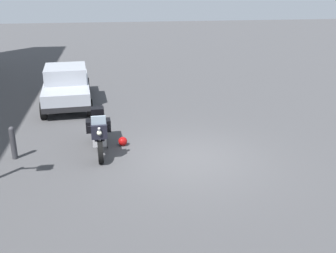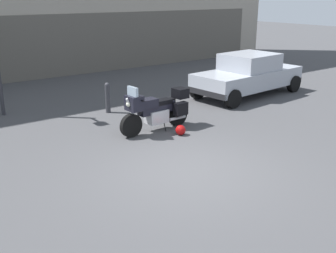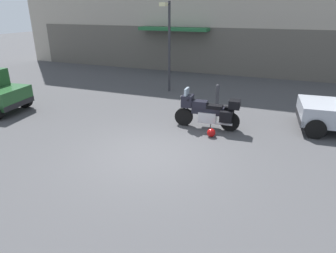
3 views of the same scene
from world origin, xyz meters
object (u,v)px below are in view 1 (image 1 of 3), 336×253
(helmet, at_px, (123,141))
(car_sedan_far, at_px, (67,85))
(bollard_curbside, at_px, (13,142))
(motorcycle, at_px, (99,131))

(helmet, height_order, car_sedan_far, car_sedan_far)
(helmet, distance_m, bollard_curbside, 3.19)
(helmet, relative_size, car_sedan_far, 0.06)
(helmet, xyz_separation_m, bollard_curbside, (-0.52, 3.12, 0.38))
(helmet, xyz_separation_m, car_sedan_far, (4.86, 2.08, 0.64))
(motorcycle, bearing_deg, helmet, 110.81)
(motorcycle, bearing_deg, car_sedan_far, -167.60)
(car_sedan_far, relative_size, bollard_curbside, 4.76)
(bollard_curbside, bearing_deg, helmet, -80.56)
(motorcycle, relative_size, bollard_curbside, 2.31)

